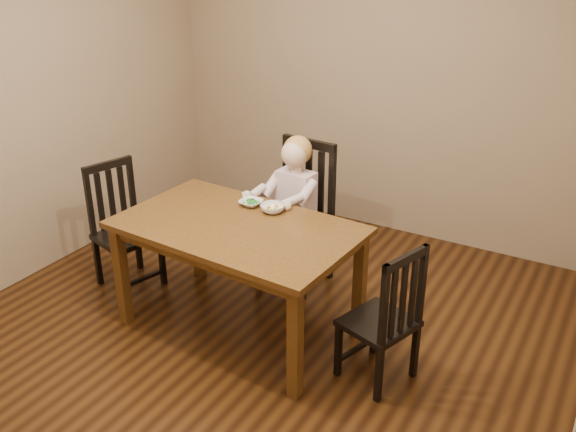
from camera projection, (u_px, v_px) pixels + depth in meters
The scene contains 9 objects.
room at pixel (254, 145), 3.81m from camera, with size 4.01×4.01×2.71m.
dining_table at pixel (238, 237), 4.17m from camera, with size 1.61×1.03×0.78m.
chair_child at pixel (298, 217), 4.85m from camera, with size 0.51×0.49×1.10m.
chair_left at pixel (123, 228), 4.82m from camera, with size 0.49×0.51×0.96m.
chair_right at pixel (385, 319), 3.76m from camera, with size 0.48×0.49×0.91m.
toddler at pixel (294, 199), 4.74m from camera, with size 0.37×0.46×0.63m, color silver, non-canonical shape.
bowl_peas at pixel (251, 203), 4.41m from camera, with size 0.15×0.15×0.04m, color white.
bowl_veg at pixel (273, 208), 4.31m from camera, with size 0.17×0.17×0.05m, color white.
fork at pixel (244, 199), 4.41m from camera, with size 0.10×0.11×0.05m.
Camera 1 is at (1.99, -3.05, 2.56)m, focal length 40.00 mm.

